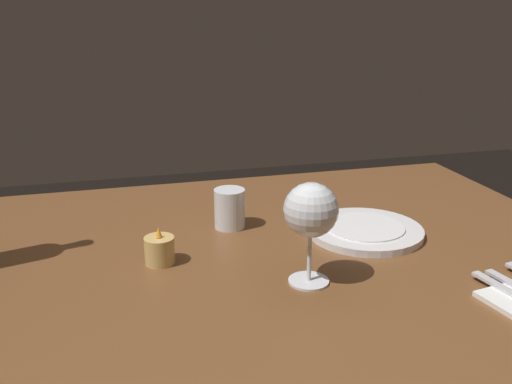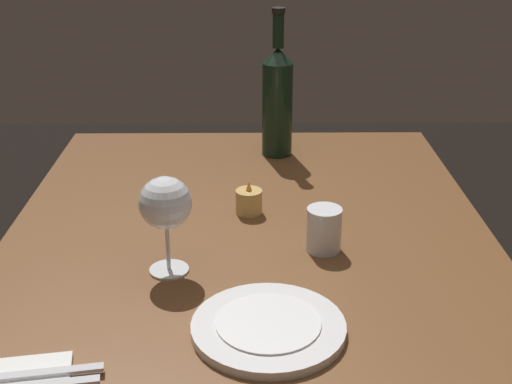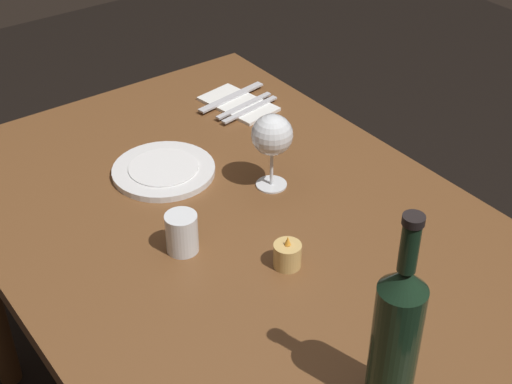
% 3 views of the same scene
% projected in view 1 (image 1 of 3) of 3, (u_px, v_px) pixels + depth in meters
% --- Properties ---
extents(dining_table, '(1.30, 0.90, 0.74)m').
position_uv_depth(dining_table, '(252.00, 297.00, 1.05)').
color(dining_table, brown).
rests_on(dining_table, ground).
extents(wine_glass_left, '(0.09, 0.09, 0.17)m').
position_uv_depth(wine_glass_left, '(311.00, 212.00, 0.88)').
color(wine_glass_left, white).
rests_on(wine_glass_left, dining_table).
extents(water_tumbler, '(0.06, 0.06, 0.08)m').
position_uv_depth(water_tumbler, '(230.00, 211.00, 1.13)').
color(water_tumbler, white).
rests_on(water_tumbler, dining_table).
extents(votive_candle, '(0.05, 0.05, 0.07)m').
position_uv_depth(votive_candle, '(160.00, 252.00, 0.97)').
color(votive_candle, '#DBB266').
rests_on(votive_candle, dining_table).
extents(dinner_plate, '(0.22, 0.22, 0.02)m').
position_uv_depth(dinner_plate, '(365.00, 230.00, 1.10)').
color(dinner_plate, white).
rests_on(dinner_plate, dining_table).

